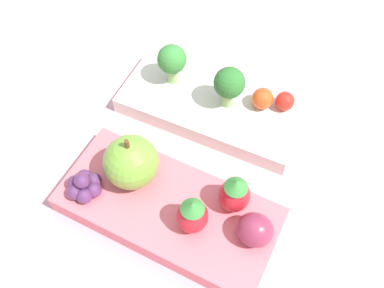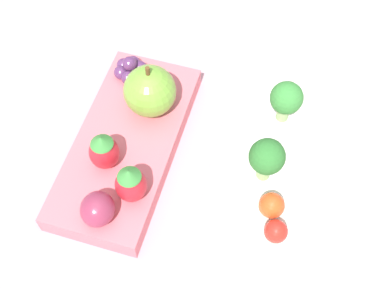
{
  "view_description": "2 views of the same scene",
  "coord_description": "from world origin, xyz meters",
  "views": [
    {
      "loc": [
        0.1,
        -0.25,
        0.43
      ],
      "look_at": [
        -0.0,
        -0.0,
        0.04
      ],
      "focal_mm": 40.0,
      "sensor_mm": 36.0,
      "label": 1
    },
    {
      "loc": [
        0.29,
        0.06,
        0.51
      ],
      "look_at": [
        -0.0,
        -0.0,
        0.04
      ],
      "focal_mm": 50.0,
      "sensor_mm": 36.0,
      "label": 2
    }
  ],
  "objects": [
    {
      "name": "strawberry_0",
      "position": [
        0.03,
        -0.09,
        0.05
      ],
      "size": [
        0.03,
        0.03,
        0.05
      ],
      "color": "red",
      "rests_on": "bento_box_fruit"
    },
    {
      "name": "ground_plane",
      "position": [
        0.0,
        0.0,
        0.0
      ],
      "size": [
        4.0,
        4.0,
        0.0
      ],
      "primitive_type": "plane",
      "color": "#C6939E"
    },
    {
      "name": "cherry_tomato_1",
      "position": [
        0.08,
        0.1,
        0.03
      ],
      "size": [
        0.02,
        0.02,
        0.02
      ],
      "color": "red",
      "rests_on": "bento_box_savoury"
    },
    {
      "name": "bento_box_savoury",
      "position": [
        -0.01,
        0.07,
        0.01
      ],
      "size": [
        0.23,
        0.11,
        0.02
      ],
      "color": "silver",
      "rests_on": "ground_plane"
    },
    {
      "name": "plum",
      "position": [
        0.09,
        -0.08,
        0.04
      ],
      "size": [
        0.04,
        0.03,
        0.03
      ],
      "color": "#892D47",
      "rests_on": "bento_box_fruit"
    },
    {
      "name": "broccoli_floret_1",
      "position": [
        -0.06,
        0.09,
        0.06
      ],
      "size": [
        0.04,
        0.04,
        0.05
      ],
      "color": "#93B770",
      "rests_on": "bento_box_savoury"
    },
    {
      "name": "grape_cluster",
      "position": [
        -0.09,
        -0.09,
        0.04
      ],
      "size": [
        0.04,
        0.04,
        0.03
      ],
      "color": "#562D5B",
      "rests_on": "bento_box_fruit"
    },
    {
      "name": "bento_box_fruit",
      "position": [
        0.0,
        -0.08,
        0.01
      ],
      "size": [
        0.24,
        0.12,
        0.03
      ],
      "color": "#DB6670",
      "rests_on": "ground_plane"
    },
    {
      "name": "strawberry_1",
      "position": [
        0.06,
        -0.05,
        0.05
      ],
      "size": [
        0.03,
        0.03,
        0.05
      ],
      "color": "red",
      "rests_on": "bento_box_fruit"
    },
    {
      "name": "cherry_tomato_0",
      "position": [
        0.05,
        0.09,
        0.04
      ],
      "size": [
        0.03,
        0.03,
        0.03
      ],
      "color": "#DB4C1E",
      "rests_on": "bento_box_savoury"
    },
    {
      "name": "broccoli_floret_0",
      "position": [
        0.01,
        0.08,
        0.06
      ],
      "size": [
        0.04,
        0.04,
        0.06
      ],
      "color": "#93B770",
      "rests_on": "bento_box_savoury"
    },
    {
      "name": "apple",
      "position": [
        -0.05,
        -0.06,
        0.05
      ],
      "size": [
        0.06,
        0.06,
        0.07
      ],
      "color": "#70A838",
      "rests_on": "bento_box_fruit"
    }
  ]
}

